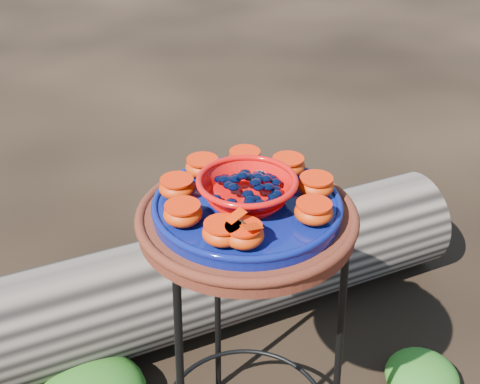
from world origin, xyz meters
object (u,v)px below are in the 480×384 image
object	(u,v)px
cobalt_plate	(247,207)
terracotta_saucer	(247,220)
plant_stand	(246,354)
driftwood_log	(193,282)
red_bowl	(247,191)

from	to	relation	value
cobalt_plate	terracotta_saucer	bearing A→B (deg)	0.00
plant_stand	driftwood_log	distance (m)	0.53
cobalt_plate	driftwood_log	xyz separation A→B (m)	(0.01, 0.50, -0.58)
plant_stand	cobalt_plate	size ratio (longest dim) A/B	1.93
terracotta_saucer	cobalt_plate	world-z (taller)	cobalt_plate
driftwood_log	terracotta_saucer	bearing A→B (deg)	-91.29
red_bowl	driftwood_log	xyz separation A→B (m)	(0.01, 0.50, -0.62)
terracotta_saucer	cobalt_plate	distance (m)	0.03
plant_stand	red_bowl	xyz separation A→B (m)	(0.00, 0.00, 0.43)
red_bowl	driftwood_log	size ratio (longest dim) A/B	0.10
cobalt_plate	red_bowl	xyz separation A→B (m)	(0.00, 0.00, 0.04)
terracotta_saucer	driftwood_log	distance (m)	0.75
plant_stand	terracotta_saucer	distance (m)	0.37
cobalt_plate	red_bowl	size ratio (longest dim) A/B	2.00
terracotta_saucer	driftwood_log	bearing A→B (deg)	88.71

